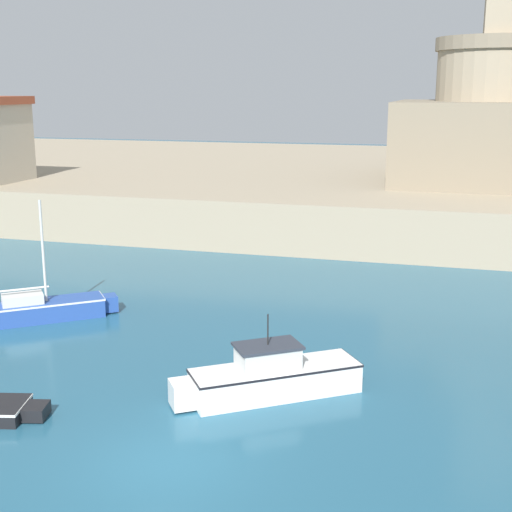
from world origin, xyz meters
The scene contains 5 objects.
ground_plane centered at (0.00, 0.00, 0.00)m, with size 200.00×200.00×0.00m, color #235670.
quay_seawall centered at (0.00, 41.33, 1.40)m, with size 120.00×40.00×2.79m, color gray.
motorboat_white_3 centered at (1.31, 4.36, 0.58)m, with size 5.15×4.11×2.46m.
sailboat_blue_4 centered at (-8.92, 8.58, 0.45)m, with size 4.95×4.25×4.62m.
fortress centered at (8.00, 33.87, 6.08)m, with size 11.90×11.90×8.90m.
Camera 1 is at (6.14, -14.11, 8.64)m, focal length 50.00 mm.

